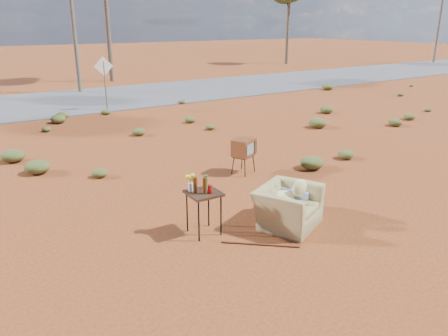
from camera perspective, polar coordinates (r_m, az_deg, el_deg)
ground at (r=8.07m, az=3.88°, el=-7.26°), size 140.00×140.00×0.00m
highway at (r=21.49m, az=-21.49°, el=7.93°), size 140.00×7.00×0.04m
armchair at (r=7.99m, az=8.52°, el=-4.16°), size 1.45×1.30×0.97m
tv_unit at (r=10.50m, az=2.61°, el=2.63°), size 0.65×0.60×0.85m
side_table at (r=7.41m, az=-3.06°, el=-2.94°), size 0.56×0.56×1.08m
rusty_bar at (r=7.34m, az=4.74°, el=-9.92°), size 1.00×0.88×0.03m
road_sign at (r=18.82m, az=-15.37°, el=11.78°), size 0.78×0.06×2.19m
utility_pole_center at (r=24.12m, az=-19.28°, el=19.10°), size 1.40×0.20×8.00m
utility_pole_east at (r=44.95m, az=26.42°, el=17.54°), size 1.40×0.20×8.00m
scrub_patch at (r=11.29m, az=-13.29°, el=0.67°), size 17.49×8.07×0.33m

